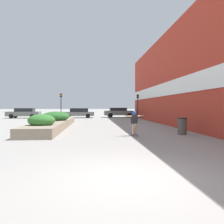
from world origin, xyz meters
name	(u,v)px	position (x,y,z in m)	size (l,w,h in m)	color
ground_plane	(129,177)	(0.00, 0.00, 0.00)	(300.00, 300.00, 0.00)	gray
building_wall_right	(179,75)	(6.01, 11.94, 4.22)	(0.67, 33.72, 8.45)	#B23323
planter_box	(55,122)	(-3.92, 12.61, 0.45)	(2.19, 13.25, 1.28)	gray
skateboard	(134,135)	(1.49, 7.17, 0.07)	(0.44, 0.65, 0.09)	navy
skateboarder	(134,120)	(1.49, 7.17, 0.91)	(1.16, 0.63, 1.35)	tan
trash_bin	(182,126)	(4.47, 7.51, 0.50)	(0.54, 0.54, 1.00)	#514C47
car_leftmost	(24,113)	(-10.87, 27.54, 0.76)	(4.63, 1.89, 1.45)	slate
car_center_left	(119,112)	(3.18, 28.78, 0.81)	(4.73, 2.04, 1.49)	slate
car_center_right	(79,113)	(-3.03, 27.75, 0.75)	(4.78, 2.02, 1.43)	slate
traffic_light_left	(61,102)	(-5.00, 23.58, 2.30)	(0.28, 0.30, 3.37)	black
traffic_light_right	(138,102)	(5.07, 23.53, 2.25)	(0.28, 0.30, 3.29)	black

